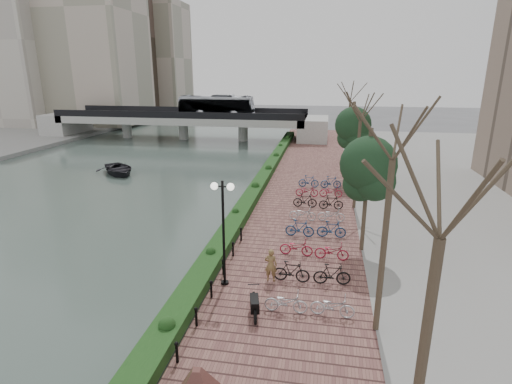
% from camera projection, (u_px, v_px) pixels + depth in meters
% --- Properties ---
extents(ground, '(220.00, 220.00, 0.00)m').
position_uv_depth(ground, '(151.00, 350.00, 14.40)').
color(ground, '#59595B').
rests_on(ground, ground).
extents(river_water, '(30.00, 130.00, 0.02)m').
position_uv_depth(river_water, '(116.00, 171.00, 40.46)').
color(river_water, '#3F4E48').
rests_on(river_water, ground).
extents(promenade, '(8.00, 75.00, 0.50)m').
position_uv_depth(promenade, '(298.00, 201.00, 30.16)').
color(promenade, brown).
rests_on(promenade, ground).
extents(hedge, '(1.10, 56.00, 0.60)m').
position_uv_depth(hedge, '(259.00, 183.00, 32.92)').
color(hedge, '#173A15').
rests_on(hedge, promenade).
extents(chain_fence, '(0.10, 14.10, 0.70)m').
position_uv_depth(chain_fence, '(204.00, 303.00, 15.81)').
color(chain_fence, black).
rests_on(chain_fence, promenade).
extents(lamppost, '(1.02, 0.32, 4.80)m').
position_uv_depth(lamppost, '(223.00, 211.00, 16.94)').
color(lamppost, black).
rests_on(lamppost, promenade).
extents(motorcycle, '(0.81, 1.61, 0.96)m').
position_uv_depth(motorcycle, '(254.00, 303.00, 15.57)').
color(motorcycle, black).
rests_on(motorcycle, promenade).
extents(pedestrian, '(0.57, 0.38, 1.57)m').
position_uv_depth(pedestrian, '(271.00, 265.00, 17.98)').
color(pedestrian, olive).
rests_on(pedestrian, promenade).
extents(bicycle_parking, '(2.40, 19.89, 1.00)m').
position_uv_depth(bicycle_parking, '(316.00, 222.00, 23.99)').
color(bicycle_parking, silver).
rests_on(bicycle_parking, promenade).
extents(street_trees, '(3.20, 37.12, 6.80)m').
position_uv_depth(street_trees, '(361.00, 175.00, 23.96)').
color(street_trees, '#3D3024').
rests_on(street_trees, promenade).
extents(bridge, '(36.00, 10.77, 6.50)m').
position_uv_depth(bridge, '(190.00, 116.00, 58.16)').
color(bridge, '#A5A49F').
rests_on(bridge, ground).
extents(boat, '(5.99, 6.00, 1.02)m').
position_uv_depth(boat, '(118.00, 169.00, 38.90)').
color(boat, black).
rests_on(boat, river_water).
extents(far_buildings, '(35.00, 38.00, 38.00)m').
position_uv_depth(far_buildings, '(87.00, 37.00, 78.80)').
color(far_buildings, '#B6A797').
rests_on(far_buildings, far_bank).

